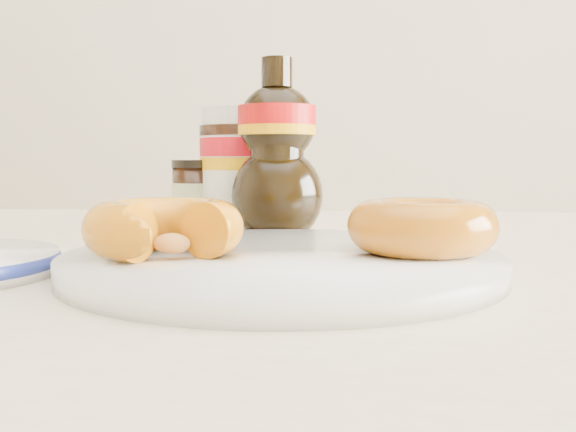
# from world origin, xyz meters

# --- Properties ---
(dining_table) EXTENTS (1.40, 0.90, 0.75)m
(dining_table) POSITION_xyz_m (0.00, 0.10, 0.67)
(dining_table) COLOR beige
(dining_table) RESTS_ON ground
(plate) EXTENTS (0.29, 0.29, 0.01)m
(plate) POSITION_xyz_m (0.03, 0.01, 0.76)
(plate) COLOR white
(plate) RESTS_ON dining_table
(donut_bitten) EXTENTS (0.14, 0.14, 0.04)m
(donut_bitten) POSITION_xyz_m (-0.05, -0.01, 0.78)
(donut_bitten) COLOR orange
(donut_bitten) RESTS_ON plate
(donut_whole) EXTENTS (0.12, 0.12, 0.04)m
(donut_whole) POSITION_xyz_m (0.12, 0.02, 0.78)
(donut_whole) COLOR #AB550B
(donut_whole) RESTS_ON plate
(nutella_jar) EXTENTS (0.09, 0.09, 0.13)m
(nutella_jar) POSITION_xyz_m (-0.04, 0.28, 0.82)
(nutella_jar) COLOR white
(nutella_jar) RESTS_ON dining_table
(syrup_bottle) EXTENTS (0.09, 0.08, 0.17)m
(syrup_bottle) POSITION_xyz_m (0.01, 0.21, 0.84)
(syrup_bottle) COLOR black
(syrup_bottle) RESTS_ON dining_table
(dark_jar) EXTENTS (0.05, 0.05, 0.08)m
(dark_jar) POSITION_xyz_m (-0.09, 0.28, 0.79)
(dark_jar) COLOR black
(dark_jar) RESTS_ON dining_table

